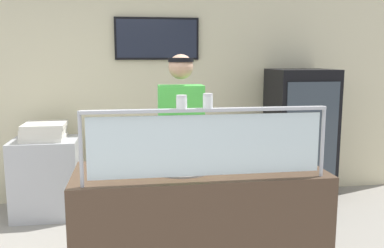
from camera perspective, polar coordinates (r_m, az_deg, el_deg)
The scene contains 11 objects.
shop_rear_unit at distance 5.11m, azimuth -3.38°, elevation 4.96°, with size 6.15×0.13×2.70m.
serving_counter at distance 3.12m, azimuth 0.95°, elevation -14.67°, with size 1.75×0.71×0.95m, color #4C3828.
sneeze_guard at distance 2.61m, azimuth 2.09°, elevation -1.67°, with size 1.57×0.06×0.47m.
pizza_tray at distance 2.94m, azimuth -1.42°, elevation -5.96°, with size 0.45×0.45×0.04m.
pizza_server at distance 2.92m, azimuth -0.76°, elevation -5.62°, with size 0.07×0.28×0.01m, color #ADAFB7.
parmesan_shaker at distance 2.55m, azimuth -1.44°, elevation 2.92°, with size 0.07×0.07×0.09m.
pepper_flake_shaker at distance 2.58m, azimuth 2.19°, elevation 3.06°, with size 0.06×0.06×0.09m.
worker_figure at distance 3.59m, azimuth -1.42°, elevation -2.57°, with size 0.41×0.50×1.76m.
drink_fridge at distance 5.14m, azimuth 14.55°, elevation -1.62°, with size 0.71×0.67×1.60m.
prep_shelf at distance 4.85m, azimuth -19.36°, elevation -6.98°, with size 0.70×0.55×0.86m, color #B7BABF.
pizza_box_stack at distance 4.74m, azimuth -19.64°, elevation -0.95°, with size 0.45×0.45×0.18m.
Camera 1 is at (0.39, -2.46, 1.74)m, focal length 38.83 mm.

